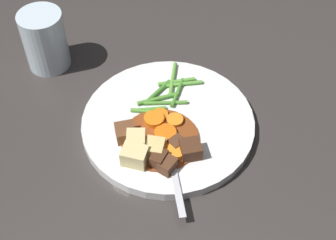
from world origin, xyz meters
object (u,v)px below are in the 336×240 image
(carrot_slice_2, at_px, (165,134))
(meat_chunk_0, at_px, (167,165))
(potato_chunk_1, at_px, (136,141))
(meat_chunk_3, at_px, (159,159))
(dinner_plate, at_px, (168,123))
(carrot_slice_1, at_px, (176,119))
(potato_chunk_2, at_px, (155,148))
(carrot_slice_5, at_px, (154,120))
(carrot_slice_0, at_px, (177,151))
(meat_chunk_1, at_px, (177,143))
(water_glass, at_px, (45,40))
(meat_chunk_4, at_px, (191,149))
(potato_chunk_0, at_px, (135,156))
(carrot_slice_3, at_px, (164,143))
(carrot_slice_4, at_px, (161,114))
(fork, at_px, (172,163))
(meat_chunk_2, at_px, (125,133))

(carrot_slice_2, bearing_deg, meat_chunk_0, 27.36)
(potato_chunk_1, relative_size, meat_chunk_3, 1.13)
(dinner_plate, distance_m, carrot_slice_1, 0.02)
(potato_chunk_2, bearing_deg, carrot_slice_5, -153.38)
(carrot_slice_0, xyz_separation_m, meat_chunk_1, (-0.01, -0.01, 0.00))
(meat_chunk_0, distance_m, meat_chunk_1, 0.04)
(meat_chunk_3, bearing_deg, carrot_slice_2, -165.55)
(dinner_plate, xyz_separation_m, meat_chunk_3, (0.08, 0.02, 0.02))
(potato_chunk_1, relative_size, water_glass, 0.28)
(meat_chunk_4, bearing_deg, potato_chunk_0, -56.07)
(carrot_slice_0, height_order, carrot_slice_1, carrot_slice_0)
(meat_chunk_3, height_order, meat_chunk_4, meat_chunk_4)
(water_glass, bearing_deg, meat_chunk_3, 65.00)
(carrot_slice_3, xyz_separation_m, meat_chunk_4, (-0.00, 0.04, 0.01))
(carrot_slice_1, relative_size, carrot_slice_4, 1.05)
(dinner_plate, relative_size, carrot_slice_5, 8.57)
(carrot_slice_5, bearing_deg, potato_chunk_0, 5.13)
(carrot_slice_3, relative_size, meat_chunk_1, 1.56)
(carrot_slice_5, bearing_deg, carrot_slice_2, 58.55)
(potato_chunk_0, relative_size, meat_chunk_4, 1.21)
(dinner_plate, xyz_separation_m, carrot_slice_3, (0.05, 0.02, 0.01))
(meat_chunk_4, bearing_deg, fork, -34.64)
(carrot_slice_0, distance_m, water_glass, 0.32)
(meat_chunk_1, bearing_deg, carrot_slice_4, -134.40)
(carrot_slice_1, xyz_separation_m, water_glass, (-0.05, -0.27, 0.03))
(potato_chunk_1, relative_size, meat_chunk_2, 1.00)
(meat_chunk_1, distance_m, fork, 0.03)
(carrot_slice_2, bearing_deg, carrot_slice_5, -121.45)
(meat_chunk_0, bearing_deg, potato_chunk_0, -81.08)
(potato_chunk_2, xyz_separation_m, fork, (0.01, 0.03, -0.01))
(meat_chunk_1, bearing_deg, potato_chunk_0, -41.05)
(dinner_plate, relative_size, meat_chunk_2, 9.11)
(dinner_plate, xyz_separation_m, meat_chunk_4, (0.05, 0.06, 0.02))
(carrot_slice_5, distance_m, meat_chunk_2, 0.05)
(potato_chunk_2, bearing_deg, meat_chunk_2, -99.30)
(potato_chunk_1, xyz_separation_m, meat_chunk_2, (-0.01, -0.02, -0.00))
(dinner_plate, xyz_separation_m, carrot_slice_1, (-0.00, 0.01, 0.01))
(carrot_slice_0, xyz_separation_m, meat_chunk_4, (-0.01, 0.02, 0.00))
(carrot_slice_0, distance_m, carrot_slice_3, 0.03)
(carrot_slice_2, xyz_separation_m, meat_chunk_1, (0.01, 0.02, 0.00))
(carrot_slice_3, bearing_deg, potato_chunk_2, -18.84)
(meat_chunk_4, bearing_deg, meat_chunk_0, -27.38)
(carrot_slice_3, distance_m, potato_chunk_2, 0.02)
(carrot_slice_0, distance_m, potato_chunk_1, 0.06)
(water_glass, bearing_deg, potato_chunk_1, 63.56)
(carrot_slice_3, xyz_separation_m, meat_chunk_3, (0.03, 0.01, 0.01))
(carrot_slice_3, xyz_separation_m, carrot_slice_4, (-0.05, -0.03, -0.00))
(carrot_slice_1, relative_size, potato_chunk_1, 0.88)
(carrot_slice_3, relative_size, meat_chunk_4, 1.14)
(carrot_slice_0, height_order, carrot_slice_4, carrot_slice_0)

